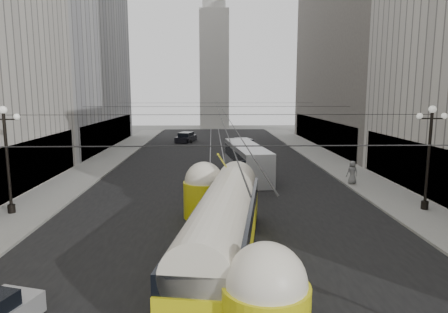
{
  "coord_description": "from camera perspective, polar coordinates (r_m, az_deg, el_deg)",
  "views": [
    {
      "loc": [
        -0.55,
        -5.5,
        7.26
      ],
      "look_at": [
        0.1,
        16.08,
        3.82
      ],
      "focal_mm": 32.0,
      "sensor_mm": 36.0,
      "label": 1
    }
  ],
  "objects": [
    {
      "name": "sedan_dark_far",
      "position": [
        59.88,
        -5.45,
        2.7
      ],
      "size": [
        3.12,
        4.97,
        1.46
      ],
      "color": "black",
      "rests_on": "ground"
    },
    {
      "name": "building_left_far",
      "position": [
        57.36,
        -22.4,
        15.47
      ],
      "size": [
        12.6,
        28.6,
        28.6
      ],
      "color": "#999999",
      "rests_on": "ground"
    },
    {
      "name": "streetcar",
      "position": [
        17.32,
        -0.05,
        -9.86
      ],
      "size": [
        4.35,
        15.26,
        3.36
      ],
      "color": "#CDC611",
      "rests_on": "ground"
    },
    {
      "name": "city_bus",
      "position": [
        34.9,
        3.25,
        -0.42
      ],
      "size": [
        3.46,
        11.1,
        2.77
      ],
      "color": "#B1B3B6",
      "rests_on": "ground"
    },
    {
      "name": "lamppost_left_mid",
      "position": [
        26.64,
        -28.61,
        0.37
      ],
      "size": [
        1.86,
        0.44,
        6.37
      ],
      "color": "black",
      "rests_on": "sidewalk_left"
    },
    {
      "name": "building_right_far",
      "position": [
        58.02,
        19.98,
        17.52
      ],
      "size": [
        12.6,
        32.6,
        32.6
      ],
      "color": "#514C47",
      "rests_on": "ground"
    },
    {
      "name": "pedestrian_sidewalk_right",
      "position": [
        33.03,
        17.85,
        -2.17
      ],
      "size": [
        0.98,
        0.7,
        1.85
      ],
      "primitive_type": "imported",
      "rotation": [
        0.0,
        0.0,
        3.31
      ],
      "color": "slate",
      "rests_on": "sidewalk_right"
    },
    {
      "name": "road",
      "position": [
        38.69,
        -0.9,
        -1.75
      ],
      "size": [
        20.0,
        85.0,
        0.02
      ],
      "primitive_type": "cube",
      "color": "black",
      "rests_on": "ground"
    },
    {
      "name": "rail_left",
      "position": [
        38.69,
        -2.01,
        -1.75
      ],
      "size": [
        0.12,
        85.0,
        0.04
      ],
      "primitive_type": "cube",
      "color": "gray",
      "rests_on": "ground"
    },
    {
      "name": "lamppost_right_mid",
      "position": [
        27.16,
        27.24,
        0.62
      ],
      "size": [
        1.86,
        0.44,
        6.37
      ],
      "color": "black",
      "rests_on": "sidewalk_right"
    },
    {
      "name": "sidewalk_left",
      "position": [
        43.65,
        -16.93,
        -0.8
      ],
      "size": [
        4.0,
        72.0,
        0.15
      ],
      "primitive_type": "cube",
      "color": "gray",
      "rests_on": "ground"
    },
    {
      "name": "sedan_white_far",
      "position": [
        50.76,
        2.78,
        1.64
      ],
      "size": [
        3.21,
        5.25,
        1.54
      ],
      "color": "white",
      "rests_on": "ground"
    },
    {
      "name": "sidewalk_right",
      "position": [
        43.95,
        14.88,
        -0.65
      ],
      "size": [
        4.0,
        72.0,
        0.15
      ],
      "primitive_type": "cube",
      "color": "gray",
      "rests_on": "ground"
    },
    {
      "name": "catenary",
      "position": [
        37.02,
        -0.71,
        6.94
      ],
      "size": [
        25.0,
        72.0,
        0.23
      ],
      "color": "black",
      "rests_on": "ground"
    },
    {
      "name": "rail_right",
      "position": [
        38.71,
        0.21,
        -1.74
      ],
      "size": [
        0.12,
        85.0,
        0.04
      ],
      "primitive_type": "cube",
      "color": "gray",
      "rests_on": "ground"
    },
    {
      "name": "distant_tower",
      "position": [
        85.85,
        -1.41,
        14.22
      ],
      "size": [
        6.0,
        6.0,
        31.36
      ],
      "color": "#B2AFA8",
      "rests_on": "ground"
    }
  ]
}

